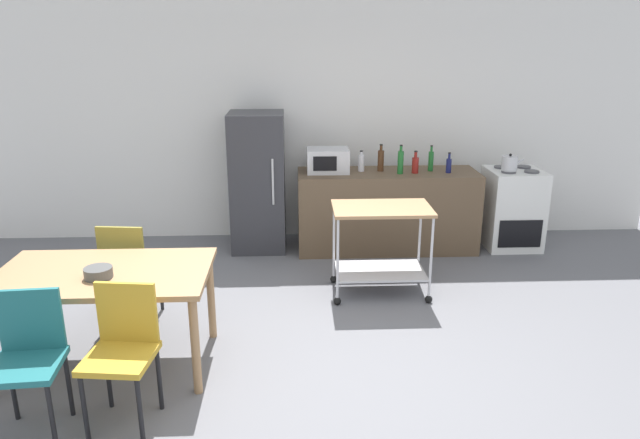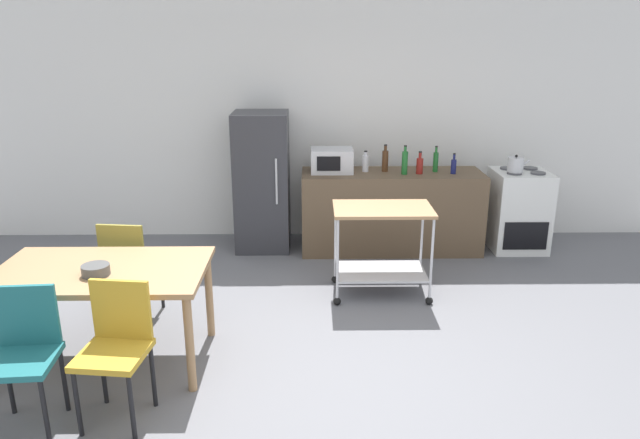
% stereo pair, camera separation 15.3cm
% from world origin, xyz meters
% --- Properties ---
extents(ground_plane, '(12.00, 12.00, 0.00)m').
position_xyz_m(ground_plane, '(0.00, 0.00, 0.00)').
color(ground_plane, slate).
extents(back_wall, '(8.40, 0.12, 2.90)m').
position_xyz_m(back_wall, '(0.00, 3.20, 1.45)').
color(back_wall, white).
rests_on(back_wall, ground_plane).
extents(kitchen_counter, '(2.00, 0.64, 0.90)m').
position_xyz_m(kitchen_counter, '(0.90, 2.60, 0.45)').
color(kitchen_counter, brown).
rests_on(kitchen_counter, ground_plane).
extents(dining_table, '(1.50, 0.90, 0.75)m').
position_xyz_m(dining_table, '(-1.51, 0.22, 0.67)').
color(dining_table, '#A37A51').
rests_on(dining_table, ground_plane).
extents(chair_olive, '(0.44, 0.44, 0.89)m').
position_xyz_m(chair_olive, '(-1.53, 0.91, 0.52)').
color(chair_olive, olive).
rests_on(chair_olive, ground_plane).
extents(chair_teal, '(0.43, 0.43, 0.89)m').
position_xyz_m(chair_teal, '(-1.75, -0.51, 0.52)').
color(chair_teal, '#1E666B').
rests_on(chair_teal, ground_plane).
extents(chair_mustard, '(0.44, 0.44, 0.89)m').
position_xyz_m(chair_mustard, '(-1.21, -0.43, 0.52)').
color(chair_mustard, gold).
rests_on(chair_mustard, ground_plane).
extents(stove_oven, '(0.60, 0.61, 0.92)m').
position_xyz_m(stove_oven, '(2.35, 2.62, 0.45)').
color(stove_oven, white).
rests_on(stove_oven, ground_plane).
extents(refrigerator, '(0.60, 0.63, 1.55)m').
position_xyz_m(refrigerator, '(-0.55, 2.70, 0.78)').
color(refrigerator, '#333338').
rests_on(refrigerator, ground_plane).
extents(kitchen_cart, '(0.91, 0.57, 0.85)m').
position_xyz_m(kitchen_cart, '(0.66, 1.40, 0.57)').
color(kitchen_cart, '#A37A51').
rests_on(kitchen_cart, ground_plane).
extents(microwave, '(0.46, 0.35, 0.26)m').
position_xyz_m(microwave, '(0.23, 2.63, 1.03)').
color(microwave, silver).
rests_on(microwave, kitchen_counter).
extents(bottle_vinegar, '(0.07, 0.07, 0.23)m').
position_xyz_m(bottle_vinegar, '(0.60, 2.65, 1.00)').
color(bottle_vinegar, silver).
rests_on(bottle_vinegar, kitchen_counter).
extents(bottle_olive_oil, '(0.07, 0.07, 0.30)m').
position_xyz_m(bottle_olive_oil, '(0.82, 2.65, 1.02)').
color(bottle_olive_oil, '#4C2D19').
rests_on(bottle_olive_oil, kitchen_counter).
extents(bottle_sesame_oil, '(0.06, 0.06, 0.32)m').
position_xyz_m(bottle_sesame_oil, '(1.02, 2.51, 1.03)').
color(bottle_sesame_oil, '#1E6628').
rests_on(bottle_sesame_oil, kitchen_counter).
extents(bottle_soda, '(0.07, 0.07, 0.25)m').
position_xyz_m(bottle_soda, '(1.18, 2.53, 1.00)').
color(bottle_soda, maroon).
rests_on(bottle_soda, kitchen_counter).
extents(bottle_sparkling_water, '(0.06, 0.06, 0.29)m').
position_xyz_m(bottle_sparkling_water, '(1.38, 2.63, 1.02)').
color(bottle_sparkling_water, '#1E6628').
rests_on(bottle_sparkling_water, kitchen_counter).
extents(bottle_hot_sauce, '(0.06, 0.06, 0.23)m').
position_xyz_m(bottle_hot_sauce, '(1.56, 2.53, 0.99)').
color(bottle_hot_sauce, navy).
rests_on(bottle_hot_sauce, kitchen_counter).
extents(fruit_bowl, '(0.19, 0.19, 0.07)m').
position_xyz_m(fruit_bowl, '(-1.50, 0.10, 0.79)').
color(fruit_bowl, '#4C4C4C').
rests_on(fruit_bowl, dining_table).
extents(kettle, '(0.24, 0.17, 0.19)m').
position_xyz_m(kettle, '(2.23, 2.52, 1.00)').
color(kettle, silver).
rests_on(kettle, stove_oven).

